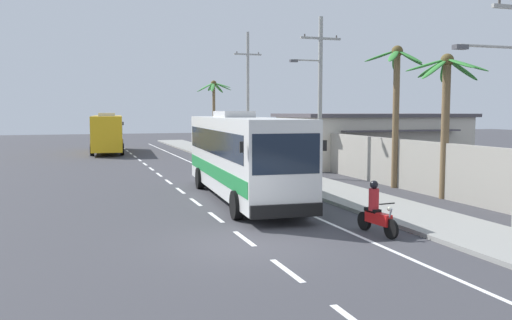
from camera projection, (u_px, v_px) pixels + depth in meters
The scene contains 14 objects.
ground_plane at pixel (253, 245), 15.60m from camera, with size 160.00×160.00×0.00m, color #3A3A3F.
sidewalk_kerb at pixel (320, 187), 27.19m from camera, with size 3.20×90.00×0.14m, color gray.
lane_markings at pixel (205, 180), 30.34m from camera, with size 3.59×71.60×0.01m.
boundary_wall at pixel (350, 156), 32.06m from camera, with size 0.24×60.00×2.45m, color #9E998E.
coach_bus_foreground at pixel (241, 154), 23.64m from camera, with size 3.46×12.59×3.84m.
coach_bus_far_lane at pixel (107, 132), 50.07m from camera, with size 3.61×11.52×3.67m.
motorcycle_beside_bus at pixel (376, 213), 17.00m from camera, with size 0.56×1.96×1.67m.
pedestrian_near_kerb at pixel (265, 158), 32.76m from camera, with size 0.36×0.36×1.73m.
utility_pole_mid at pixel (319, 93), 30.67m from camera, with size 3.07×0.24×9.09m.
utility_pole_far at pixel (248, 93), 44.33m from camera, with size 2.31×0.24×10.20m.
palm_nearest at pixel (446, 98), 23.55m from camera, with size 3.39×3.54×6.31m.
palm_second at pixel (397, 92), 26.93m from camera, with size 2.94×2.89×7.06m.
palm_third at pixel (214, 99), 53.98m from camera, with size 3.50×3.51×6.86m.
roadside_building at pixel (372, 139), 38.98m from camera, with size 12.89×7.78×3.66m.
Camera 1 is at (-4.78, -14.56, 3.84)m, focal length 38.19 mm.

